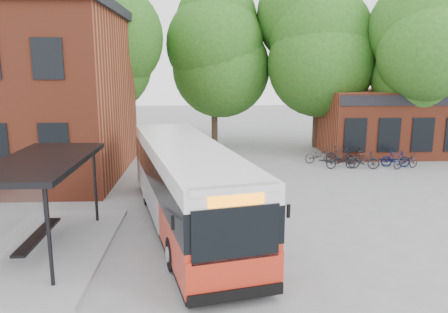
{
  "coord_description": "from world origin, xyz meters",
  "views": [
    {
      "loc": [
        0.21,
        -13.62,
        5.48
      ],
      "look_at": [
        1.01,
        3.3,
        2.0
      ],
      "focal_mm": 35.0,
      "sensor_mm": 36.0,
      "label": 1
    }
  ],
  "objects_px": {
    "bicycle_3": "(364,160)",
    "bicycle_4": "(352,155)",
    "bicycle_6": "(406,161)",
    "city_bus": "(186,186)",
    "bicycle_0": "(319,155)",
    "bicycle_5": "(395,159)",
    "bicycle_1": "(340,155)",
    "bicycle_2": "(341,161)",
    "bus_shelter": "(45,206)"
  },
  "relations": [
    {
      "from": "bicycle_3",
      "to": "bicycle_4",
      "type": "xyz_separation_m",
      "value": [
        -0.11,
        1.67,
        -0.05
      ]
    },
    {
      "from": "bicycle_6",
      "to": "city_bus",
      "type": "bearing_deg",
      "value": 106.43
    },
    {
      "from": "bicycle_0",
      "to": "bicycle_5",
      "type": "xyz_separation_m",
      "value": [
        3.98,
        -1.24,
        0.01
      ]
    },
    {
      "from": "bicycle_1",
      "to": "bicycle_2",
      "type": "distance_m",
      "value": 1.36
    },
    {
      "from": "bicycle_2",
      "to": "bicycle_4",
      "type": "relative_size",
      "value": 0.96
    },
    {
      "from": "bicycle_5",
      "to": "bicycle_2",
      "type": "bearing_deg",
      "value": 106.24
    },
    {
      "from": "bicycle_1",
      "to": "bicycle_6",
      "type": "bearing_deg",
      "value": -95.48
    },
    {
      "from": "bicycle_3",
      "to": "bicycle_0",
      "type": "bearing_deg",
      "value": 64.46
    },
    {
      "from": "bicycle_0",
      "to": "bicycle_4",
      "type": "height_order",
      "value": "bicycle_0"
    },
    {
      "from": "bicycle_1",
      "to": "bicycle_2",
      "type": "relative_size",
      "value": 0.99
    },
    {
      "from": "bus_shelter",
      "to": "bicycle_5",
      "type": "height_order",
      "value": "bus_shelter"
    },
    {
      "from": "bicycle_2",
      "to": "bicycle_6",
      "type": "xyz_separation_m",
      "value": [
        3.55,
        -0.15,
        -0.01
      ]
    },
    {
      "from": "bicycle_1",
      "to": "bicycle_3",
      "type": "relative_size",
      "value": 0.98
    },
    {
      "from": "bicycle_5",
      "to": "bicycle_6",
      "type": "relative_size",
      "value": 0.95
    },
    {
      "from": "city_bus",
      "to": "bicycle_3",
      "type": "height_order",
      "value": "city_bus"
    },
    {
      "from": "bicycle_1",
      "to": "bicycle_5",
      "type": "relative_size",
      "value": 1.06
    },
    {
      "from": "bicycle_6",
      "to": "bicycle_3",
      "type": "bearing_deg",
      "value": 69.89
    },
    {
      "from": "bicycle_2",
      "to": "bicycle_3",
      "type": "xyz_separation_m",
      "value": [
        1.24,
        -0.09,
        0.07
      ]
    },
    {
      "from": "bus_shelter",
      "to": "bicycle_3",
      "type": "relative_size",
      "value": 4.16
    },
    {
      "from": "bicycle_5",
      "to": "bicycle_4",
      "type": "bearing_deg",
      "value": 68.69
    },
    {
      "from": "bicycle_0",
      "to": "bicycle_3",
      "type": "relative_size",
      "value": 1.04
    },
    {
      "from": "city_bus",
      "to": "bicycle_3",
      "type": "xyz_separation_m",
      "value": [
        9.36,
        8.27,
        -0.94
      ]
    },
    {
      "from": "bicycle_5",
      "to": "bicycle_6",
      "type": "xyz_separation_m",
      "value": [
        0.38,
        -0.43,
        -0.04
      ]
    },
    {
      "from": "bus_shelter",
      "to": "bicycle_0",
      "type": "bearing_deg",
      "value": 46.2
    },
    {
      "from": "city_bus",
      "to": "bicycle_6",
      "type": "relative_size",
      "value": 7.0
    },
    {
      "from": "bicycle_0",
      "to": "bicycle_4",
      "type": "bearing_deg",
      "value": -99.19
    },
    {
      "from": "bicycle_0",
      "to": "bicycle_1",
      "type": "xyz_separation_m",
      "value": [
        1.17,
        -0.21,
        0.04
      ]
    },
    {
      "from": "bus_shelter",
      "to": "bicycle_5",
      "type": "relative_size",
      "value": 4.52
    },
    {
      "from": "bicycle_1",
      "to": "bicycle_0",
      "type": "bearing_deg",
      "value": 98.83
    },
    {
      "from": "bicycle_3",
      "to": "bicycle_6",
      "type": "height_order",
      "value": "bicycle_3"
    },
    {
      "from": "bicycle_0",
      "to": "city_bus",
      "type": "bearing_deg",
      "value": 132.57
    },
    {
      "from": "bicycle_1",
      "to": "city_bus",
      "type": "bearing_deg",
      "value": 157.78
    },
    {
      "from": "bus_shelter",
      "to": "bicycle_6",
      "type": "height_order",
      "value": "bus_shelter"
    },
    {
      "from": "bicycle_4",
      "to": "bicycle_6",
      "type": "distance_m",
      "value": 2.98
    },
    {
      "from": "bus_shelter",
      "to": "bicycle_3",
      "type": "xyz_separation_m",
      "value": [
        13.46,
        10.29,
        -0.94
      ]
    },
    {
      "from": "bus_shelter",
      "to": "bicycle_2",
      "type": "height_order",
      "value": "bus_shelter"
    },
    {
      "from": "bus_shelter",
      "to": "bicycle_2",
      "type": "relative_size",
      "value": 4.21
    },
    {
      "from": "bicycle_3",
      "to": "bicycle_5",
      "type": "bearing_deg",
      "value": -66.41
    },
    {
      "from": "bicycle_1",
      "to": "bicycle_3",
      "type": "distance_m",
      "value": 1.65
    },
    {
      "from": "bicycle_3",
      "to": "bicycle_1",
      "type": "bearing_deg",
      "value": 44.65
    },
    {
      "from": "city_bus",
      "to": "bicycle_1",
      "type": "relative_size",
      "value": 6.94
    },
    {
      "from": "bicycle_3",
      "to": "bicycle_2",
      "type": "bearing_deg",
      "value": 98.52
    },
    {
      "from": "bicycle_4",
      "to": "bicycle_5",
      "type": "xyz_separation_m",
      "value": [
        2.04,
        -1.3,
        0.01
      ]
    },
    {
      "from": "bus_shelter",
      "to": "bicycle_6",
      "type": "xyz_separation_m",
      "value": [
        15.78,
        10.23,
        -1.02
      ]
    },
    {
      "from": "city_bus",
      "to": "bicycle_6",
      "type": "bearing_deg",
      "value": 21.62
    },
    {
      "from": "bicycle_5",
      "to": "city_bus",
      "type": "bearing_deg",
      "value": 138.54
    },
    {
      "from": "city_bus",
      "to": "bus_shelter",
      "type": "bearing_deg",
      "value": -167.29
    },
    {
      "from": "bus_shelter",
      "to": "bicycle_2",
      "type": "distance_m",
      "value": 16.07
    },
    {
      "from": "city_bus",
      "to": "bicycle_5",
      "type": "height_order",
      "value": "city_bus"
    },
    {
      "from": "bicycle_1",
      "to": "bicycle_2",
      "type": "xyz_separation_m",
      "value": [
        -0.36,
        -1.31,
        -0.06
      ]
    }
  ]
}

